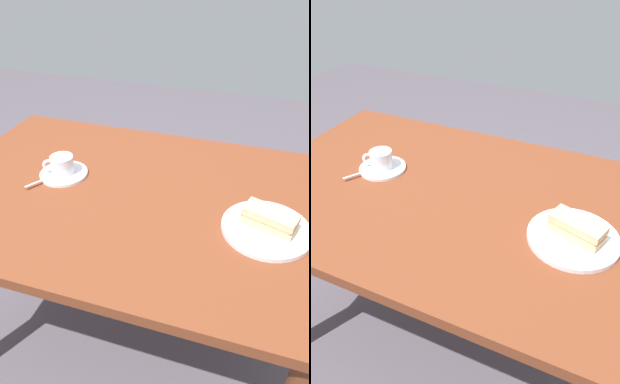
{
  "view_description": "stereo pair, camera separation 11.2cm",
  "coord_description": "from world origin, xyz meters",
  "views": [
    {
      "loc": [
        0.37,
        -0.89,
        1.41
      ],
      "look_at": [
        0.09,
        -0.02,
        0.77
      ],
      "focal_mm": 34.63,
      "sensor_mm": 36.0,
      "label": 1
    },
    {
      "loc": [
        0.47,
        -0.85,
        1.41
      ],
      "look_at": [
        0.09,
        -0.02,
        0.77
      ],
      "focal_mm": 34.63,
      "sensor_mm": 36.0,
      "label": 2
    }
  ],
  "objects": [
    {
      "name": "sandwich_front",
      "position": [
        0.43,
        -0.06,
        0.77
      ],
      "size": [
        0.16,
        0.11,
        0.05
      ],
      "color": "#E0B580",
      "rests_on": "sandwich_plate"
    },
    {
      "name": "spoon",
      "position": [
        -0.29,
        -0.04,
        0.75
      ],
      "size": [
        0.06,
        0.09,
        0.01
      ],
      "color": "silver",
      "rests_on": "coffee_saucer"
    },
    {
      "name": "coffee_saucer",
      "position": [
        -0.25,
        0.03,
        0.74
      ],
      "size": [
        0.16,
        0.16,
        0.01
      ],
      "primitive_type": "cylinder",
      "color": "white",
      "rests_on": "dining_table"
    },
    {
      "name": "ground_plane",
      "position": [
        0.0,
        0.0,
        0.0
      ],
      "size": [
        6.0,
        6.0,
        0.0
      ],
      "primitive_type": "plane",
      "color": "#534B55"
    },
    {
      "name": "dining_table",
      "position": [
        0.0,
        0.0,
        0.62
      ],
      "size": [
        1.27,
        0.85,
        0.74
      ],
      "color": "brown",
      "rests_on": "ground_plane"
    },
    {
      "name": "coffee_cup",
      "position": [
        -0.25,
        0.03,
        0.78
      ],
      "size": [
        0.1,
        0.08,
        0.06
      ],
      "color": "white",
      "rests_on": "coffee_saucer"
    },
    {
      "name": "sandwich_plate",
      "position": [
        0.42,
        -0.06,
        0.74
      ],
      "size": [
        0.24,
        0.24,
        0.01
      ],
      "primitive_type": "cylinder",
      "color": "white",
      "rests_on": "dining_table"
    }
  ]
}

